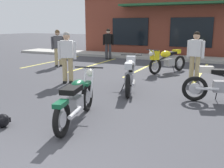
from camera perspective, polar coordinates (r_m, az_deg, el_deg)
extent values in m
plane|color=#3D3D42|center=(6.80, 3.75, -3.39)|extent=(80.00, 80.00, 0.00)
cube|color=#A8A59E|center=(14.96, 15.79, 5.37)|extent=(22.00, 1.80, 0.14)
cube|color=brown|center=(19.10, 18.31, 12.32)|extent=(14.18, 6.03, 3.85)
cube|color=black|center=(17.05, 3.94, 11.34)|extent=(2.42, 0.06, 1.70)
cube|color=black|center=(16.08, 16.84, 10.74)|extent=(2.42, 0.06, 1.70)
cube|color=#235933|center=(15.71, 17.00, 16.53)|extent=(8.51, 0.90, 0.12)
cube|color=#DBCC4C|center=(14.10, -12.62, 4.83)|extent=(0.12, 4.80, 0.01)
cube|color=#DBCC4C|center=(12.75, -3.72, 4.29)|extent=(0.12, 4.80, 0.01)
cube|color=#DBCC4C|center=(11.78, 6.92, 3.51)|extent=(0.12, 4.80, 0.01)
cube|color=#DBCC4C|center=(11.28, 18.94, 2.49)|extent=(0.12, 4.80, 0.01)
torus|color=black|center=(4.59, -10.91, -7.55)|extent=(0.24, 0.65, 0.64)
cylinder|color=#B7B7BC|center=(4.59, -10.91, -7.55)|extent=(0.12, 0.29, 0.29)
torus|color=black|center=(5.87, -5.46, -2.82)|extent=(0.24, 0.65, 0.64)
cylinder|color=#B7B7BC|center=(5.87, -5.46, -2.82)|extent=(0.12, 0.29, 0.29)
cylinder|color=silver|center=(5.91, -6.07, 0.47)|extent=(0.11, 0.33, 0.66)
cylinder|color=silver|center=(5.86, -4.39, 0.40)|extent=(0.11, 0.33, 0.66)
cylinder|color=black|center=(5.90, -5.07, 3.64)|extent=(0.65, 0.18, 0.03)
sphere|color=silver|center=(6.00, -4.82, 2.44)|extent=(0.20, 0.20, 0.17)
cube|color=#0F4C2D|center=(5.83, -5.40, 0.12)|extent=(0.22, 0.38, 0.06)
cube|color=#9E9EA3|center=(5.12, -8.17, -4.31)|extent=(0.32, 0.44, 0.28)
cylinder|color=silver|center=(4.76, -8.10, -6.17)|extent=(0.19, 0.55, 0.07)
cylinder|color=black|center=(5.24, -7.50, -1.18)|extent=(0.27, 0.93, 0.26)
ellipsoid|color=#0F4C2D|center=(5.24, -7.45, -0.28)|extent=(0.36, 0.53, 0.22)
cube|color=black|center=(4.91, -8.85, -1.21)|extent=(0.39, 0.57, 0.10)
cube|color=#0F4C2D|center=(4.48, -11.16, -4.28)|extent=(0.24, 0.39, 0.08)
cylinder|color=black|center=(5.21, -10.22, -7.12)|extent=(0.14, 0.05, 0.29)
torus|color=black|center=(6.91, 17.62, -0.98)|extent=(0.64, 0.27, 0.64)
cylinder|color=#B7B7BC|center=(6.91, 17.62, -0.98)|extent=(0.29, 0.13, 0.29)
cube|color=#9E9EA3|center=(7.01, 22.85, -0.52)|extent=(0.45, 0.34, 0.28)
cylinder|color=silver|center=(6.81, 20.05, -1.01)|extent=(0.55, 0.21, 0.07)
cube|color=black|center=(6.92, 22.31, 2.57)|extent=(0.45, 0.34, 0.10)
cube|color=beige|center=(6.85, 19.89, 3.02)|extent=(0.36, 0.28, 0.16)
cylinder|color=black|center=(7.23, 21.82, -2.18)|extent=(0.06, 0.14, 0.29)
torus|color=black|center=(11.32, 14.56, 4.43)|extent=(0.40, 0.61, 0.64)
cylinder|color=#B7B7BC|center=(11.32, 14.56, 4.43)|extent=(0.19, 0.28, 0.29)
torus|color=black|center=(10.25, 9.42, 3.83)|extent=(0.40, 0.61, 0.64)
cylinder|color=#B7B7BC|center=(10.25, 9.42, 3.83)|extent=(0.19, 0.28, 0.29)
cylinder|color=silver|center=(10.08, 9.45, 5.51)|extent=(0.20, 0.31, 0.66)
cylinder|color=silver|center=(10.20, 8.73, 5.63)|extent=(0.20, 0.31, 0.66)
cylinder|color=black|center=(10.05, 8.83, 7.35)|extent=(0.59, 0.35, 0.03)
sphere|color=silver|center=(10.01, 8.48, 6.53)|extent=(0.23, 0.23, 0.17)
cube|color=yellow|center=(10.18, 9.33, 5.48)|extent=(0.30, 0.38, 0.06)
cube|color=#9E9EA3|center=(10.82, 12.42, 4.60)|extent=(0.40, 0.47, 0.28)
cylinder|color=silver|center=(11.20, 13.13, 4.63)|extent=(0.33, 0.52, 0.07)
cylinder|color=black|center=(10.65, 11.76, 5.80)|extent=(0.51, 0.85, 0.26)
ellipsoid|color=yellow|center=(10.60, 11.65, 6.43)|extent=(0.51, 0.60, 0.26)
cube|color=yellow|center=(10.16, 9.31, 6.26)|extent=(0.36, 0.35, 0.36)
cube|color=black|center=(10.85, 12.87, 6.63)|extent=(0.40, 0.47, 0.10)
cube|color=yellow|center=(11.08, 13.91, 6.90)|extent=(0.33, 0.38, 0.16)
cylinder|color=black|center=(10.80, 13.31, 3.14)|extent=(0.13, 0.09, 0.29)
torus|color=black|center=(6.86, 3.45, -0.47)|extent=(0.29, 0.64, 0.64)
cylinder|color=#B7B7BC|center=(6.86, 3.45, -0.47)|extent=(0.15, 0.29, 0.29)
torus|color=black|center=(8.27, 4.09, 1.82)|extent=(0.29, 0.64, 0.64)
cylinder|color=#B7B7BC|center=(8.27, 4.09, 1.82)|extent=(0.15, 0.29, 0.29)
cylinder|color=silver|center=(8.32, 3.54, 4.13)|extent=(0.14, 0.32, 0.66)
cylinder|color=silver|center=(8.31, 4.78, 4.10)|extent=(0.14, 0.32, 0.66)
cylinder|color=black|center=(8.35, 4.22, 6.37)|extent=(0.64, 0.23, 0.03)
sphere|color=silver|center=(8.45, 4.23, 5.48)|extent=(0.21, 0.21, 0.17)
cube|color=silver|center=(8.26, 4.14, 3.91)|extent=(0.24, 0.39, 0.06)
cube|color=#9E9EA3|center=(7.47, 3.77, 1.25)|extent=(0.35, 0.45, 0.28)
cylinder|color=silver|center=(7.11, 4.72, 0.31)|extent=(0.24, 0.54, 0.07)
cylinder|color=black|center=(7.62, 3.89, 3.32)|extent=(0.35, 0.91, 0.26)
ellipsoid|color=silver|center=(7.64, 3.92, 4.25)|extent=(0.45, 0.59, 0.26)
cube|color=silver|center=(8.25, 4.15, 4.88)|extent=(0.34, 0.31, 0.36)
cube|color=black|center=(7.30, 3.77, 4.01)|extent=(0.35, 0.45, 0.10)
cube|color=silver|center=(7.00, 3.63, 3.96)|extent=(0.29, 0.37, 0.16)
cylinder|color=black|center=(7.47, 2.33, -0.77)|extent=(0.14, 0.06, 0.29)
cube|color=black|center=(12.43, -12.02, 3.99)|extent=(0.23, 0.25, 0.08)
cube|color=black|center=(12.45, -11.10, 4.04)|extent=(0.23, 0.25, 0.08)
cylinder|color=tan|center=(12.34, -12.09, 5.89)|extent=(0.21, 0.21, 0.80)
cylinder|color=tan|center=(12.36, -11.16, 5.94)|extent=(0.21, 0.21, 0.80)
cube|color=#4C4C51|center=(12.29, -11.77, 8.97)|extent=(0.43, 0.42, 0.56)
cylinder|color=#4C4C51|center=(12.27, -12.93, 8.72)|extent=(0.14, 0.14, 0.58)
cylinder|color=#4C4C51|center=(12.31, -10.59, 8.84)|extent=(0.14, 0.14, 0.58)
sphere|color=tan|center=(12.27, -11.85, 10.83)|extent=(0.31, 0.31, 0.22)
sphere|color=brown|center=(12.26, -11.86, 11.06)|extent=(0.30, 0.30, 0.21)
cube|color=black|center=(14.71, -1.18, 5.61)|extent=(0.16, 0.26, 0.08)
cube|color=black|center=(14.68, -0.40, 5.60)|extent=(0.16, 0.26, 0.08)
cylinder|color=#38383D|center=(14.62, -1.21, 7.22)|extent=(0.19, 0.19, 0.80)
cylinder|color=#38383D|center=(14.59, -0.43, 7.21)|extent=(0.19, 0.19, 0.80)
cube|color=black|center=(14.56, -0.83, 9.80)|extent=(0.43, 0.32, 0.56)
cylinder|color=black|center=(14.60, -1.81, 9.65)|extent=(0.12, 0.12, 0.58)
cylinder|color=black|center=(14.52, 0.16, 9.64)|extent=(0.12, 0.12, 0.58)
sphere|color=beige|center=(14.54, -0.83, 11.38)|extent=(0.27, 0.27, 0.22)
sphere|color=black|center=(14.53, -0.84, 11.57)|extent=(0.26, 0.26, 0.21)
cube|color=black|center=(9.47, 17.89, 0.90)|extent=(0.14, 0.25, 0.08)
cube|color=black|center=(9.53, 16.75, 1.06)|extent=(0.14, 0.25, 0.08)
cylinder|color=tan|center=(9.43, 18.14, 3.44)|extent=(0.18, 0.18, 0.80)
cylinder|color=tan|center=(9.49, 16.99, 3.58)|extent=(0.18, 0.18, 0.80)
cube|color=silver|center=(9.38, 17.84, 7.49)|extent=(0.41, 0.29, 0.56)
cylinder|color=silver|center=(9.31, 19.29, 7.10)|extent=(0.12, 0.12, 0.58)
cylinder|color=silver|center=(9.47, 16.38, 7.38)|extent=(0.12, 0.12, 0.58)
sphere|color=tan|center=(9.36, 18.01, 9.92)|extent=(0.26, 0.26, 0.22)
sphere|color=black|center=(9.36, 18.05, 10.23)|extent=(0.25, 0.25, 0.21)
cube|color=black|center=(8.76, -8.93, 0.45)|extent=(0.19, 0.26, 0.08)
cube|color=black|center=(8.80, -10.22, 0.45)|extent=(0.19, 0.26, 0.08)
cylinder|color=tan|center=(8.72, -8.99, 3.20)|extent=(0.20, 0.20, 0.80)
cylinder|color=tan|center=(8.76, -10.29, 3.19)|extent=(0.20, 0.20, 0.80)
cube|color=silver|center=(8.65, -9.80, 7.51)|extent=(0.44, 0.36, 0.56)
cylinder|color=silver|center=(8.62, -8.14, 7.28)|extent=(0.13, 0.13, 0.58)
cylinder|color=silver|center=(8.70, -11.43, 7.21)|extent=(0.13, 0.13, 0.58)
sphere|color=tan|center=(8.63, -9.91, 10.15)|extent=(0.29, 0.29, 0.22)
sphere|color=gray|center=(8.63, -9.91, 10.49)|extent=(0.28, 0.28, 0.21)
sphere|color=black|center=(5.39, -22.80, -7.37)|extent=(0.26, 0.26, 0.26)
cube|color=black|center=(5.46, -21.99, -7.13)|extent=(0.18, 0.03, 0.09)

